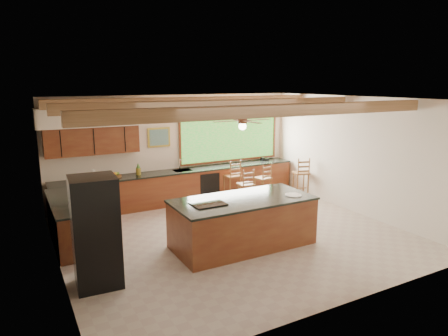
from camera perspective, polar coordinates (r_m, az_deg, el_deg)
ground at (r=9.01m, az=1.40°, el=-9.59°), size 7.20×7.20×0.00m
room_shell at (r=8.94m, az=-1.56°, el=4.92°), size 7.27×6.54×3.02m
counter_run at (r=10.73m, az=-9.14°, el=-3.54°), size 7.12×3.10×1.24m
island at (r=8.33m, az=2.67°, el=-7.72°), size 2.90×1.37×1.03m
refrigerator at (r=6.96m, az=-17.85°, el=-8.69°), size 0.77×0.75×1.87m
bar_stool_a at (r=11.40m, az=1.30°, el=-1.25°), size 0.44×0.44×1.17m
bar_stool_b at (r=10.70m, az=3.26°, el=-2.46°), size 0.42×0.42×1.08m
bar_stool_c at (r=11.41m, az=5.74°, el=-1.55°), size 0.44×0.44×1.09m
bar_stool_d at (r=11.96m, az=11.13°, el=-0.80°), size 0.53×0.53×1.19m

